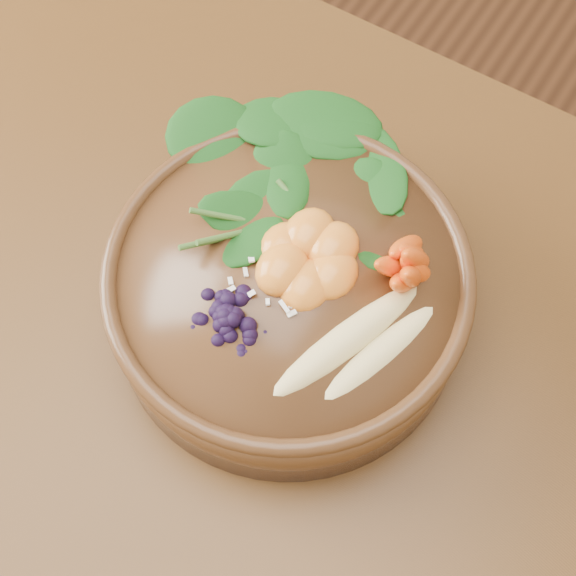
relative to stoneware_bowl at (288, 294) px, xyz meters
name	(u,v)px	position (x,y,z in m)	size (l,w,h in m)	color
ground	(94,468)	(-0.31, -0.13, -0.79)	(4.00, 4.00, 0.00)	#381E0F
stoneware_bowl	(288,294)	(0.00, 0.00, 0.00)	(0.28, 0.28, 0.08)	#513118
kale_heap	(311,177)	(-0.02, 0.07, 0.06)	(0.18, 0.17, 0.04)	#194D17
carrot_cluster	(415,235)	(0.07, 0.06, 0.08)	(0.06, 0.06, 0.08)	#FD5315
banana_halves	(365,338)	(0.08, -0.02, 0.05)	(0.10, 0.15, 0.03)	#E0CC84
mandarin_cluster	(308,250)	(0.01, 0.02, 0.05)	(0.08, 0.09, 0.03)	orange
blueberry_pile	(227,307)	(-0.02, -0.06, 0.06)	(0.13, 0.10, 0.04)	black
coconut_flakes	(269,285)	(0.00, -0.02, 0.04)	(0.09, 0.07, 0.01)	white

